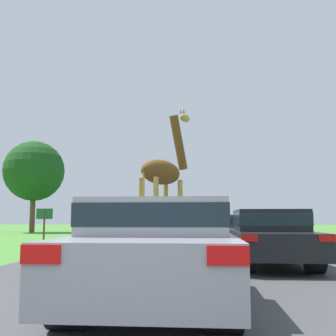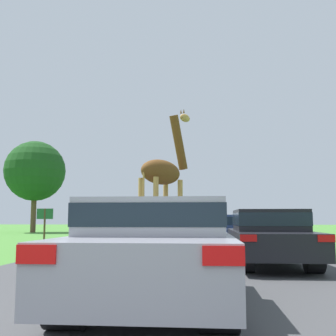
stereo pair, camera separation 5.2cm
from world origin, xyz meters
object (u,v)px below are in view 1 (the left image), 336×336
at_px(car_queue_right, 213,229).
at_px(giraffe_near_road, 164,175).
at_px(car_lead_maroon, 158,250).
at_px(car_far_ahead, 269,235).
at_px(sign_post, 44,220).
at_px(car_queue_left, 169,225).
at_px(tree_centre_back, 34,171).

bearing_deg(car_queue_right, giraffe_near_road, -115.17).
bearing_deg(car_lead_maroon, car_far_ahead, 66.39).
bearing_deg(sign_post, car_lead_maroon, -62.53).
bearing_deg(sign_post, giraffe_near_road, -28.46).
distance_m(car_lead_maroon, sign_post, 13.20).
relative_size(car_queue_left, sign_post, 2.96).
xyz_separation_m(car_lead_maroon, car_queue_right, (0.98, 12.55, -0.04)).
bearing_deg(tree_centre_back, sign_post, -65.82).
bearing_deg(giraffe_near_road, car_queue_left, 125.48).
relative_size(car_lead_maroon, sign_post, 2.54).
xyz_separation_m(car_queue_left, car_far_ahead, (3.70, -14.61, -0.01)).
xyz_separation_m(car_queue_right, car_queue_left, (-2.47, 7.10, 0.05)).
bearing_deg(car_far_ahead, tree_centre_back, 123.95).
distance_m(car_lead_maroon, car_queue_right, 12.59).
xyz_separation_m(car_queue_right, car_far_ahead, (1.23, -7.51, 0.04)).
height_order(giraffe_near_road, car_far_ahead, giraffe_near_road).
bearing_deg(car_queue_right, car_lead_maroon, -94.45).
height_order(giraffe_near_road, car_lead_maroon, giraffe_near_road).
xyz_separation_m(tree_centre_back, sign_post, (7.62, -16.98, -4.05)).
bearing_deg(car_queue_left, car_far_ahead, -75.78).
bearing_deg(car_queue_left, car_lead_maroon, -85.64).
bearing_deg(sign_post, car_far_ahead, -38.79).
height_order(car_queue_right, car_queue_left, car_queue_left).
height_order(car_far_ahead, tree_centre_back, tree_centre_back).
bearing_deg(giraffe_near_road, car_far_ahead, -20.16).
bearing_deg(car_queue_left, tree_centre_back, 143.52).
bearing_deg(tree_centre_back, car_queue_left, -36.48).
distance_m(tree_centre_back, sign_post, 19.04).
relative_size(car_queue_left, tree_centre_back, 0.60).
height_order(giraffe_near_road, car_queue_right, giraffe_near_road).
relative_size(car_queue_right, tree_centre_back, 0.61).
distance_m(giraffe_near_road, car_queue_right, 4.55).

